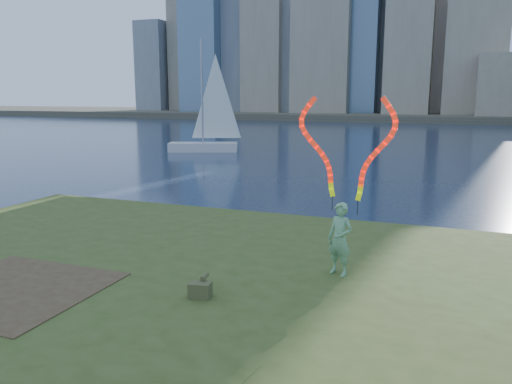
% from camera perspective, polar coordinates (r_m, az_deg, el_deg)
% --- Properties ---
extents(ground, '(320.00, 320.00, 0.00)m').
position_cam_1_polar(ground, '(12.00, -6.80, -10.61)').
color(ground, '#19263F').
rests_on(ground, ground).
extents(grassy_knoll, '(20.00, 18.00, 0.80)m').
position_cam_1_polar(grassy_knoll, '(10.06, -13.06, -13.12)').
color(grassy_knoll, '#39491A').
rests_on(grassy_knoll, ground).
extents(dirt_patch, '(3.20, 3.00, 0.02)m').
position_cam_1_polar(dirt_patch, '(10.61, -26.05, -9.94)').
color(dirt_patch, '#47331E').
rests_on(dirt_patch, grassy_knoll).
extents(far_shore, '(320.00, 40.00, 1.20)m').
position_cam_1_polar(far_shore, '(105.06, 18.17, 8.32)').
color(far_shore, '#474234').
rests_on(far_shore, ground).
extents(woman_with_ribbons, '(1.86, 0.78, 3.89)m').
position_cam_1_polar(woman_with_ribbons, '(10.11, 9.84, -1.51)').
color(woman_with_ribbons, '#126A21').
rests_on(woman_with_ribbons, grassy_knoll).
extents(canvas_bag, '(0.43, 0.49, 0.37)m').
position_cam_1_polar(canvas_bag, '(9.25, -6.37, -10.95)').
color(canvas_bag, '#424424').
rests_on(canvas_bag, grassy_knoll).
extents(sailboat, '(5.71, 3.61, 8.77)m').
position_cam_1_polar(sailboat, '(40.26, -5.67, 6.77)').
color(sailboat, silver).
rests_on(sailboat, ground).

